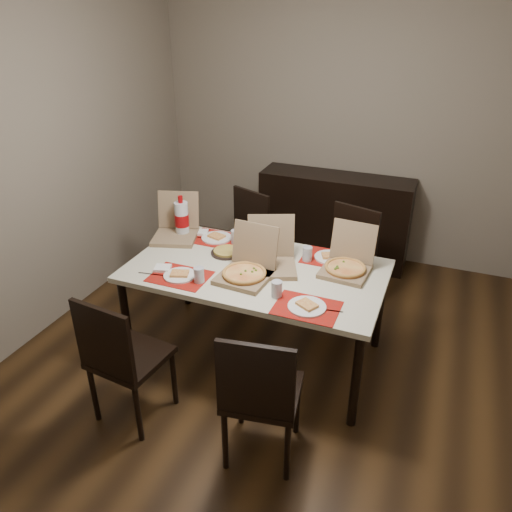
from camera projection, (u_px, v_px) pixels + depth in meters
name	position (u px, v px, depth m)	size (l,w,h in m)	color
ground	(274.00, 358.00, 3.84)	(3.80, 4.00, 0.02)	#3C2612
room_walls	(300.00, 117.00, 3.39)	(3.84, 4.02, 2.62)	gray
sideboard	(334.00, 218.00, 5.09)	(1.50, 0.40, 0.90)	black
dining_table	(256.00, 277.00, 3.56)	(1.80, 1.00, 0.75)	beige
chair_near_left	(121.00, 356.00, 3.05)	(0.46, 0.46, 0.93)	black
chair_near_right	(260.00, 393.00, 2.76)	(0.48, 0.48, 0.93)	black
chair_far_left	(243.00, 238.00, 4.54)	(0.54, 0.54, 0.93)	black
chair_far_right	(346.00, 257.00, 4.20)	(0.52, 0.52, 0.93)	black
setting_near_left	(183.00, 275.00, 3.41)	(0.49, 0.30, 0.11)	#A8110B
setting_near_right	(298.00, 302.00, 3.11)	(0.48, 0.30, 0.11)	#A8110B
setting_far_left	(219.00, 237.00, 3.94)	(0.45, 0.30, 0.11)	#A8110B
setting_far_right	(324.00, 256.00, 3.65)	(0.45, 0.30, 0.11)	#A8110B
napkin_loose	(255.00, 268.00, 3.52)	(0.12, 0.11, 0.02)	white
pizza_box_center	(246.00, 270.00, 3.40)	(0.36, 0.40, 0.34)	#7E6649
pizza_box_right	(347.00, 265.00, 3.47)	(0.34, 0.38, 0.32)	#7E6649
pizza_box_left	(176.00, 230.00, 3.97)	(0.42, 0.45, 0.33)	#7E6649
pizza_box_extra	(272.00, 259.00, 3.53)	(0.45, 0.47, 0.34)	#7E6649
faina_plate	(226.00, 252.00, 3.73)	(0.23, 0.23, 0.03)	black
dip_bowl	(278.00, 260.00, 3.61)	(0.12, 0.12, 0.03)	white
soda_bottle	(182.00, 219.00, 3.95)	(0.11, 0.11, 0.34)	silver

